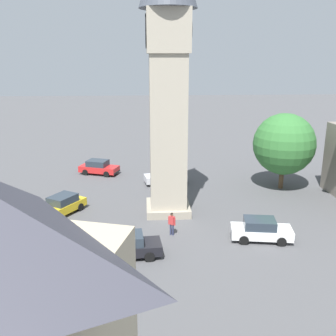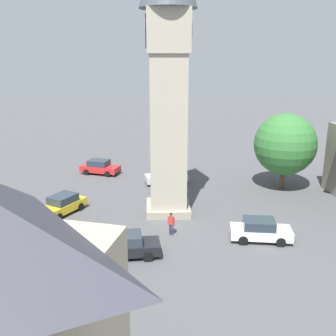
{
  "view_description": "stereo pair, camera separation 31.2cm",
  "coord_description": "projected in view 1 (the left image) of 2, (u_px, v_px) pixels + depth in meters",
  "views": [
    {
      "loc": [
        29.18,
        -1.81,
        12.08
      ],
      "look_at": [
        0.0,
        0.0,
        3.68
      ],
      "focal_mm": 41.24,
      "sensor_mm": 36.0,
      "label": 1
    },
    {
      "loc": [
        29.2,
        -1.5,
        12.08
      ],
      "look_at": [
        0.0,
        0.0,
        3.68
      ],
      "focal_mm": 41.24,
      "sensor_mm": 36.0,
      "label": 2
    }
  ],
  "objects": [
    {
      "name": "pedestrian",
      "position": [
        172.0,
        222.0,
        26.99
      ],
      "size": [
        0.37,
        0.49,
        1.69
      ],
      "color": "#2D3351",
      "rests_on": "ground"
    },
    {
      "name": "car_black_far",
      "position": [
        128.0,
        246.0,
        24.1
      ],
      "size": [
        2.07,
        4.25,
        1.53
      ],
      "color": "black",
      "rests_on": "ground"
    },
    {
      "name": "car_white_side",
      "position": [
        62.0,
        205.0,
        30.71
      ],
      "size": [
        4.4,
        3.6,
        1.53
      ],
      "color": "gold",
      "rests_on": "ground"
    },
    {
      "name": "ground_plane",
      "position": [
        168.0,
        211.0,
        31.44
      ],
      "size": [
        200.0,
        200.0,
        0.0
      ],
      "primitive_type": "plane",
      "color": "#4C4C4F"
    },
    {
      "name": "car_silver_kerb",
      "position": [
        165.0,
        176.0,
        38.17
      ],
      "size": [
        2.37,
        4.36,
        1.53
      ],
      "color": "silver",
      "rests_on": "ground"
    },
    {
      "name": "tree",
      "position": [
        284.0,
        144.0,
        35.87
      ],
      "size": [
        5.74,
        5.74,
        7.19
      ],
      "color": "brown",
      "rests_on": "ground"
    },
    {
      "name": "car_blue_kerb",
      "position": [
        32.0,
        238.0,
        25.09
      ],
      "size": [
        3.31,
        4.45,
        1.53
      ],
      "color": "white",
      "rests_on": "ground"
    },
    {
      "name": "clock_tower",
      "position": [
        168.0,
        45.0,
        27.86
      ],
      "size": [
        4.2,
        4.2,
        22.12
      ],
      "color": "gray",
      "rests_on": "ground"
    },
    {
      "name": "car_red_corner",
      "position": [
        99.0,
        167.0,
        41.29
      ],
      "size": [
        2.99,
        4.46,
        1.53
      ],
      "color": "red",
      "rests_on": "ground"
    },
    {
      "name": "car_green_alley",
      "position": [
        261.0,
        230.0,
        26.32
      ],
      "size": [
        2.31,
        4.34,
        1.53
      ],
      "color": "white",
      "rests_on": "ground"
    }
  ]
}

